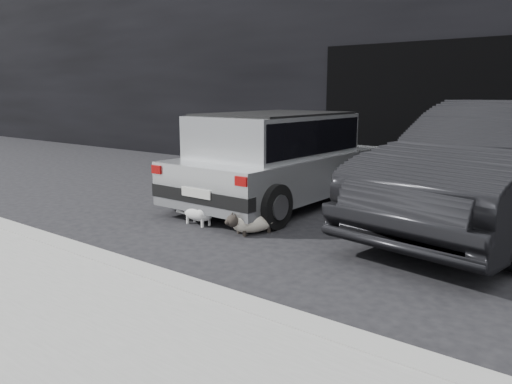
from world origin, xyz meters
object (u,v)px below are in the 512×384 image
Objects in this scene: cat_siamese at (250,223)px; cat_white at (200,213)px; second_car at (501,167)px; silver_hatchback at (279,154)px.

cat_white reaches higher than cat_siamese.
second_car reaches higher than cat_siamese.
silver_hatchback reaches higher than cat_siamese.
cat_siamese is (0.72, -1.60, -0.62)m from silver_hatchback.
cat_white is (-3.06, -2.09, -0.63)m from second_car.
silver_hatchback is at bearing -163.70° from second_car.
cat_siamese is (-2.30, -2.01, -0.66)m from second_car.
silver_hatchback is 3.04m from second_car.
silver_hatchback is 0.78× the size of second_car.
second_car is 3.76m from cat_white.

